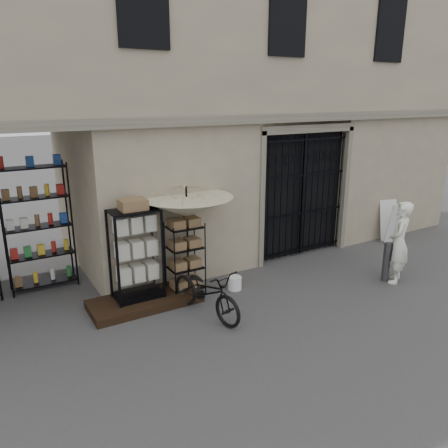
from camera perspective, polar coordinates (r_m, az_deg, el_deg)
ground at (r=8.20m, az=10.02°, el=-10.70°), size 80.00×80.00×0.00m
main_building at (r=10.66m, az=-3.65°, el=20.72°), size 14.00×4.00×9.00m
shop_recess at (r=8.56m, az=-27.09°, el=-0.33°), size 3.00×1.70×3.00m
iron_gate at (r=10.41m, az=9.69°, el=4.01°), size 2.50×0.21×3.00m
step_platform at (r=8.27m, az=-10.28°, el=-9.87°), size 2.00×0.90×0.15m
display_cabinet at (r=7.99m, az=-11.36°, el=-4.50°), size 0.86×0.57×1.79m
wire_rack at (r=8.36m, az=-5.09°, el=-4.65°), size 0.74×0.62×1.44m
market_umbrella at (r=8.19m, az=-4.91°, el=2.96°), size 1.79×1.81×2.50m
white_bucket at (r=8.73m, az=1.39°, el=-7.71°), size 0.36×0.36×0.26m
bicycle at (r=7.84m, az=-2.33°, el=-11.77°), size 0.77×1.00×1.69m
steel_bollard at (r=9.60m, az=20.45°, el=-4.67°), size 0.16×0.16×0.83m
shopkeeper at (r=9.79m, az=21.34°, el=-6.97°), size 1.47×1.75×0.41m
easel_sign at (r=12.15m, az=21.16°, el=0.28°), size 0.62×0.68×1.06m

